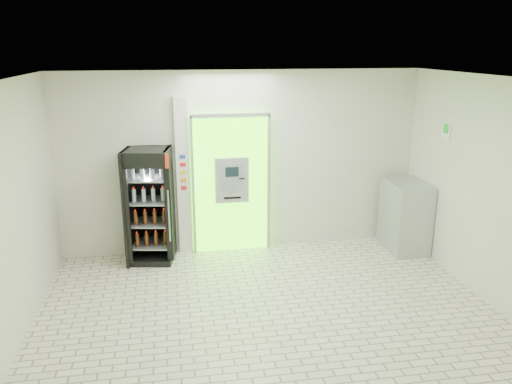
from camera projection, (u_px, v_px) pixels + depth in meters
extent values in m
plane|color=beige|center=(272.00, 320.00, 6.36)|extent=(6.00, 6.00, 0.00)
plane|color=silver|center=(242.00, 162.00, 8.30)|extent=(6.00, 0.00, 6.00)
plane|color=silver|center=(344.00, 316.00, 3.57)|extent=(6.00, 0.00, 6.00)
plane|color=silver|center=(4.00, 223.00, 5.44)|extent=(0.00, 5.00, 5.00)
plane|color=silver|center=(500.00, 196.00, 6.43)|extent=(0.00, 5.00, 5.00)
plane|color=white|center=(274.00, 80.00, 5.51)|extent=(6.00, 6.00, 0.00)
cube|color=#52FF0E|center=(231.00, 184.00, 8.30)|extent=(1.20, 0.12, 2.30)
cube|color=gray|center=(230.00, 115.00, 7.91)|extent=(1.28, 0.04, 0.06)
cube|color=gray|center=(193.00, 187.00, 8.13)|extent=(0.04, 0.04, 2.30)
cube|color=gray|center=(269.00, 183.00, 8.34)|extent=(0.04, 0.04, 2.30)
cube|color=black|center=(238.00, 221.00, 8.45)|extent=(0.62, 0.01, 0.67)
cube|color=black|center=(209.00, 136.00, 7.96)|extent=(0.22, 0.01, 0.18)
cube|color=#A7AAAF|center=(232.00, 180.00, 8.17)|extent=(0.55, 0.12, 0.75)
cube|color=black|center=(232.00, 172.00, 8.06)|extent=(0.22, 0.01, 0.16)
cube|color=gray|center=(232.00, 189.00, 8.14)|extent=(0.16, 0.01, 0.12)
cube|color=black|center=(242.00, 179.00, 8.12)|extent=(0.09, 0.01, 0.02)
cube|color=black|center=(232.00, 198.00, 8.19)|extent=(0.28, 0.01, 0.03)
cube|color=silver|center=(183.00, 177.00, 8.15)|extent=(0.22, 0.10, 2.60)
cube|color=#193FB2|center=(183.00, 157.00, 7.99)|extent=(0.09, 0.01, 0.06)
cube|color=red|center=(183.00, 165.00, 8.03)|extent=(0.09, 0.01, 0.06)
cube|color=yellow|center=(183.00, 172.00, 8.07)|extent=(0.09, 0.01, 0.06)
cube|color=orange|center=(184.00, 180.00, 8.10)|extent=(0.09, 0.01, 0.06)
cube|color=red|center=(184.00, 188.00, 8.14)|extent=(0.09, 0.01, 0.06)
cube|color=black|center=(149.00, 206.00, 7.90)|extent=(0.79, 0.74, 1.84)
cube|color=black|center=(150.00, 201.00, 8.18)|extent=(0.69, 0.17, 1.84)
cube|color=#B11E09|center=(146.00, 161.00, 7.38)|extent=(0.67, 0.12, 0.22)
cube|color=white|center=(146.00, 161.00, 7.38)|extent=(0.38, 0.07, 0.06)
cube|color=black|center=(153.00, 257.00, 8.15)|extent=(0.79, 0.74, 0.09)
cylinder|color=gray|center=(169.00, 216.00, 7.66)|extent=(0.03, 0.03, 0.83)
cube|color=gray|center=(152.00, 244.00, 8.08)|extent=(0.66, 0.63, 0.02)
cube|color=gray|center=(151.00, 222.00, 7.98)|extent=(0.66, 0.63, 0.02)
cube|color=gray|center=(149.00, 201.00, 7.88)|extent=(0.66, 0.63, 0.02)
cube|color=gray|center=(148.00, 178.00, 7.77)|extent=(0.66, 0.63, 0.02)
cube|color=#A7AAAF|center=(405.00, 216.00, 8.44)|extent=(0.61, 0.90, 1.18)
cube|color=gray|center=(389.00, 214.00, 8.37)|extent=(0.02, 0.87, 0.01)
cube|color=white|center=(446.00, 131.00, 7.58)|extent=(0.02, 0.22, 0.26)
cube|color=#0C8C1F|center=(446.00, 129.00, 7.57)|extent=(0.00, 0.14, 0.14)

